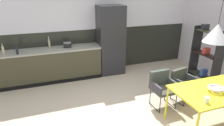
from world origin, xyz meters
name	(u,v)px	position (x,y,z in m)	size (l,w,h in m)	color
ground_plane	(135,121)	(0.00, 0.00, 0.00)	(8.23, 8.23, 0.00)	#BFAC92
back_wall_splashback_dark	(98,49)	(0.00, 2.79, 0.65)	(6.33, 0.12, 1.31)	black
back_wall_panel_upper	(96,6)	(0.00, 2.79, 1.96)	(6.33, 0.12, 1.31)	silver
kitchen_counter	(47,65)	(-1.55, 2.43, 0.45)	(2.97, 0.63, 0.91)	#3C3826
refrigerator_column	(111,40)	(0.31, 2.43, 1.00)	(0.74, 0.60, 2.00)	#232326
dining_table	(218,91)	(1.38, -0.50, 0.70)	(1.64, 0.88, 0.74)	yellow
armchair_far_side	(183,81)	(1.37, 0.42, 0.47)	(0.57, 0.56, 0.71)	#383B3A
armchair_corner_seat	(162,84)	(0.78, 0.36, 0.50)	(0.50, 0.49, 0.78)	#383B3A
fruit_bowl	(216,88)	(1.24, -0.55, 0.80)	(0.27, 0.27, 0.09)	silver
mug_tall_blue	(207,100)	(0.84, -0.78, 0.79)	(0.12, 0.07, 0.10)	white
cooking_pot	(67,45)	(-0.94, 2.47, 0.98)	(0.22, 0.22, 0.16)	black
bottle_wine_green	(3,50)	(-2.50, 2.32, 1.02)	(0.06, 0.06, 0.28)	tan
bottle_oil_tall	(17,50)	(-2.19, 2.26, 1.02)	(0.06, 0.06, 0.27)	black
bottle_vinegar_dark	(49,43)	(-1.41, 2.57, 1.03)	(0.06, 0.06, 0.32)	tan
open_shelf_unit	(206,55)	(2.40, 0.88, 0.81)	(0.30, 0.80, 1.60)	black
pendant_lamp_over_table_near	(217,33)	(1.05, -0.51, 1.78)	(0.38, 0.38, 0.93)	black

